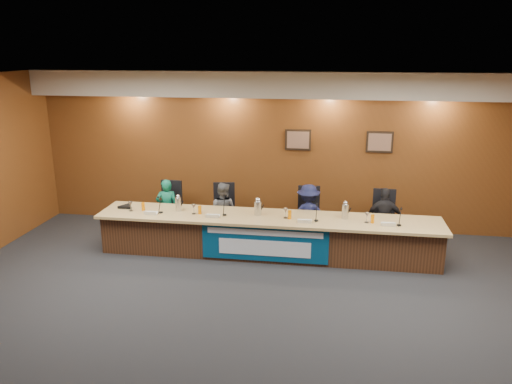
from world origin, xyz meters
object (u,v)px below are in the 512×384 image
panelist_b (223,211)px  carafe_left (178,204)px  panelist_a (167,208)px  carafe_right (345,211)px  office_chair_c (308,219)px  carafe_mid (258,208)px  panelist_c (308,215)px  banner (265,243)px  office_chair_d (383,223)px  office_chair_b (224,215)px  panelist_d (384,219)px  office_chair_a (169,212)px  dais_body (268,236)px  speakerphone (126,207)px

panelist_b → carafe_left: (-0.69, -0.59, 0.30)m
panelist_a → carafe_right: size_ratio=4.49×
office_chair_c → carafe_mid: carafe_mid is taller
panelist_c → carafe_mid: (-0.87, -0.60, 0.28)m
banner → office_chair_d: 2.37m
office_chair_b → office_chair_d: size_ratio=1.00×
panelist_c → carafe_left: panelist_c is taller
panelist_b → panelist_c: panelist_c is taller
banner → panelist_d: (2.09, 1.02, 0.21)m
office_chair_b → office_chair_a: bearing=170.7°
panelist_b → carafe_left: panelist_b is taller
office_chair_c → carafe_right: (0.67, -0.67, 0.40)m
panelist_b → carafe_right: panelist_b is taller
panelist_d → office_chair_b: panelist_d is taller
office_chair_b → carafe_left: (-0.69, -0.69, 0.40)m
carafe_right → carafe_left: bearing=-179.5°
panelist_d → office_chair_c: 1.41m
banner → office_chair_b: size_ratio=4.58×
panelist_b → office_chair_d: (3.05, 0.10, -0.10)m
office_chair_b → office_chair_d: (3.05, 0.00, 0.00)m
panelist_d → carafe_left: size_ratio=4.66×
office_chair_c → panelist_b: bearing=-178.3°
banner → panelist_d: size_ratio=1.87×
panelist_c → office_chair_d: (1.40, 0.10, -0.11)m
office_chair_c → carafe_mid: bearing=-142.8°
dais_body → panelist_a: (-2.08, 0.61, 0.24)m
panelist_d → panelist_a: bearing=-1.3°
dais_body → office_chair_a: bearing=161.2°
panelist_c → carafe_right: size_ratio=4.52×
carafe_right → speakerphone: size_ratio=0.82×
panelist_d → carafe_mid: size_ratio=4.67×
banner → office_chair_c: bearing=58.5°
carafe_right → speakerphone: 4.03m
banner → carafe_right: carafe_right is taller
panelist_a → office_chair_a: bearing=-105.9°
panelist_b → office_chair_d: panelist_b is taller
panelist_d → banner: bearing=24.8°
panelist_b → carafe_mid: size_ratio=4.59×
panelist_c → carafe_right: panelist_c is taller
office_chair_d → carafe_mid: bearing=-160.6°
panelist_a → panelist_d: (4.17, 0.00, 0.00)m
dais_body → office_chair_c: 0.99m
banner → carafe_right: bearing=18.6°
panelist_b → office_chair_d: size_ratio=2.41×
carafe_mid → carafe_left: bearing=179.8°
carafe_left → carafe_right: carafe_right is taller
office_chair_b → carafe_right: 2.44m
panelist_d → office_chair_d: bearing=-91.3°
panelist_a → panelist_c: panelist_c is taller
office_chair_d → panelist_c: bearing=-173.7°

